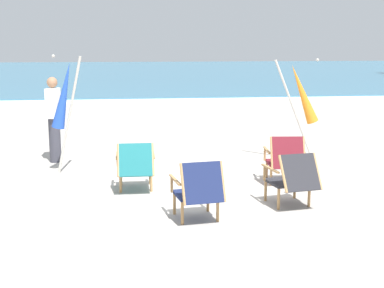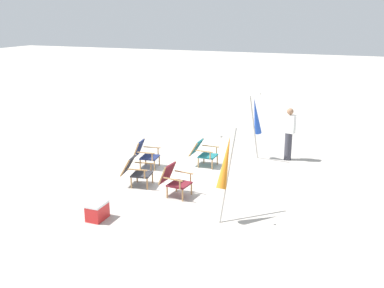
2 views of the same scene
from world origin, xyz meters
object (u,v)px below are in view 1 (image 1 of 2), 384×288
(umbrella_furled_blue, at_px, (64,97))
(beach_chair_back_left, at_px, (199,189))
(beach_chair_far_center, at_px, (285,158))
(person_near_chairs, at_px, (54,119))
(beach_chair_front_left, at_px, (136,165))
(umbrella_furled_orange, at_px, (302,95))
(beach_chair_back_right, at_px, (293,178))

(umbrella_furled_blue, bearing_deg, beach_chair_back_left, -55.36)
(beach_chair_far_center, bearing_deg, person_near_chairs, 151.26)
(beach_chair_far_center, height_order, person_near_chairs, person_near_chairs)
(beach_chair_back_left, bearing_deg, beach_chair_front_left, 116.87)
(beach_chair_front_left, xyz_separation_m, umbrella_furled_blue, (-1.18, 1.30, 0.93))
(umbrella_furled_orange, bearing_deg, beach_chair_back_right, -110.21)
(umbrella_furled_blue, bearing_deg, beach_chair_front_left, -47.76)
(beach_chair_front_left, bearing_deg, beach_chair_back_left, -63.13)
(beach_chair_far_center, distance_m, beach_chair_back_left, 2.32)
(person_near_chairs, bearing_deg, beach_chair_far_center, -28.74)
(umbrella_furled_orange, bearing_deg, umbrella_furled_blue, -174.69)
(beach_chair_front_left, height_order, umbrella_furled_orange, umbrella_furled_orange)
(beach_chair_back_right, height_order, umbrella_furled_orange, umbrella_furled_orange)
(beach_chair_front_left, distance_m, beach_chair_back_left, 1.71)
(beach_chair_front_left, bearing_deg, beach_chair_back_right, -26.71)
(beach_chair_far_center, bearing_deg, beach_chair_front_left, -176.97)
(beach_chair_far_center, relative_size, person_near_chairs, 0.49)
(beach_chair_front_left, relative_size, person_near_chairs, 0.48)
(umbrella_furled_blue, height_order, person_near_chairs, umbrella_furled_blue)
(beach_chair_front_left, distance_m, umbrella_furled_orange, 3.71)
(beach_chair_back_left, distance_m, umbrella_furled_blue, 3.55)
(beach_chair_back_right, bearing_deg, beach_chair_far_center, 78.18)
(umbrella_furled_orange, xyz_separation_m, umbrella_furled_blue, (-4.35, -0.40, 0.06))
(beach_chair_far_center, height_order, umbrella_furled_blue, umbrella_furled_blue)
(beach_chair_back_right, relative_size, umbrella_furled_orange, 0.43)
(beach_chair_back_right, distance_m, umbrella_furled_blue, 4.19)
(beach_chair_back_right, height_order, umbrella_furled_blue, umbrella_furled_blue)
(beach_chair_back_left, height_order, beach_chair_back_right, beach_chair_back_left)
(umbrella_furled_blue, bearing_deg, person_near_chairs, 108.18)
(umbrella_furled_blue, bearing_deg, umbrella_furled_orange, 5.31)
(beach_chair_back_left, height_order, umbrella_furled_orange, umbrella_furled_orange)
(beach_chair_front_left, height_order, beach_chair_back_right, beach_chair_back_right)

